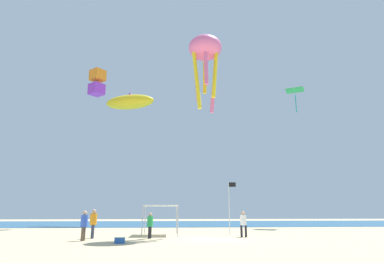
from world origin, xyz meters
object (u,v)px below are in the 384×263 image
at_px(person_near_tent, 93,221).
at_px(kite_inflatable_yellow, 130,102).
at_px(canopy_tent, 161,207).
at_px(person_rightmost, 84,223).
at_px(banner_flag, 230,203).
at_px(person_leftmost, 150,223).
at_px(person_central, 243,222).
at_px(kite_diamond_green, 295,91).
at_px(cooler_box, 120,240).
at_px(kite_box_orange, 97,82).
at_px(kite_octopus_pink, 205,52).

distance_m(person_near_tent, kite_inflatable_yellow, 27.37).
bearing_deg(canopy_tent, person_rightmost, -136.29).
bearing_deg(banner_flag, person_leftmost, -156.80).
bearing_deg(person_leftmost, person_central, -71.09).
relative_size(person_leftmost, banner_flag, 0.42).
height_order(person_leftmost, person_rightmost, person_rightmost).
height_order(person_central, kite_diamond_green, kite_diamond_green).
relative_size(person_rightmost, kite_diamond_green, 0.58).
bearing_deg(kite_diamond_green, kite_inflatable_yellow, 12.76).
height_order(canopy_tent, banner_flag, banner_flag).
height_order(canopy_tent, person_central, canopy_tent).
xyz_separation_m(cooler_box, kite_box_orange, (-6.80, 20.06, 17.94)).
height_order(person_central, kite_box_orange, kite_box_orange).
relative_size(banner_flag, kite_diamond_green, 1.27).
distance_m(person_leftmost, cooler_box, 3.66).
xyz_separation_m(person_central, kite_diamond_green, (11.22, 15.15, 16.20)).
height_order(person_leftmost, kite_diamond_green, kite_diamond_green).
height_order(kite_box_orange, kite_octopus_pink, kite_box_orange).
relative_size(cooler_box, kite_diamond_green, 0.18).
distance_m(person_near_tent, person_leftmost, 3.90).
height_order(banner_flag, kite_octopus_pink, kite_octopus_pink).
bearing_deg(kite_inflatable_yellow, person_central, 134.51).
relative_size(canopy_tent, person_leftmost, 1.88).
relative_size(canopy_tent, person_rightmost, 1.75).
distance_m(kite_octopus_pink, kite_diamond_green, 19.35).
height_order(person_central, person_rightmost, person_rightmost).
bearing_deg(kite_diamond_green, person_central, 82.43).
bearing_deg(person_rightmost, kite_octopus_pink, 118.77).
height_order(person_rightmost, kite_octopus_pink, kite_octopus_pink).
relative_size(person_central, banner_flag, 0.45).
distance_m(canopy_tent, kite_diamond_green, 26.19).
height_order(person_near_tent, person_rightmost, person_near_tent).
height_order(canopy_tent, kite_box_orange, kite_box_orange).
height_order(canopy_tent, kite_octopus_pink, kite_octopus_pink).
height_order(person_central, kite_inflatable_yellow, kite_inflatable_yellow).
distance_m(person_central, banner_flag, 2.39).
xyz_separation_m(kite_octopus_pink, kite_diamond_green, (13.63, 13.58, 2.06)).
relative_size(person_central, kite_box_orange, 0.52).
xyz_separation_m(person_rightmost, kite_diamond_green, (21.82, 17.22, 16.18)).
distance_m(person_central, kite_diamond_green, 24.86).
xyz_separation_m(banner_flag, kite_inflatable_yellow, (-10.69, 19.77, 15.10)).
xyz_separation_m(cooler_box, kite_octopus_pink, (5.68, 5.48, 15.01)).
xyz_separation_m(person_leftmost, kite_diamond_green, (17.79, 15.82, 16.26)).
bearing_deg(person_near_tent, kite_box_orange, -169.61).
relative_size(person_central, cooler_box, 3.13).
bearing_deg(cooler_box, person_central, 25.77).
bearing_deg(banner_flag, kite_box_orange, 135.13).
xyz_separation_m(person_central, cooler_box, (-8.08, -3.90, -0.87)).
xyz_separation_m(canopy_tent, person_central, (5.93, -2.40, -1.06)).
bearing_deg(person_central, kite_diamond_green, -98.01).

